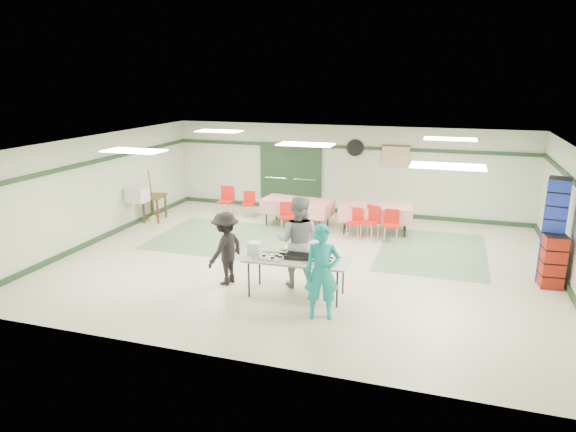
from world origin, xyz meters
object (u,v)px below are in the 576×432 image
(dining_table_a, at_px, (375,212))
(chair_c, at_px, (392,222))
(serving_table, at_px, (296,260))
(crate_stack_red, at_px, (553,261))
(crate_stack_blue_b, at_px, (552,244))
(dining_table_b, at_px, (297,206))
(chair_loose_b, at_px, (226,198))
(printer_table, at_px, (154,199))
(volunteer_teal, at_px, (322,272))
(crate_stack_blue_a, at_px, (554,231))
(chair_loose_a, at_px, (249,201))
(volunteer_dark, at_px, (226,248))
(broom, at_px, (152,195))
(volunteer_grey, at_px, (298,241))
(chair_b, at_px, (355,220))
(office_printer, at_px, (137,195))
(chair_d, at_px, (287,214))
(chair_a, at_px, (372,219))

(dining_table_a, xyz_separation_m, chair_c, (0.51, -0.57, -0.07))
(serving_table, bearing_deg, crate_stack_red, 20.54)
(chair_c, distance_m, crate_stack_blue_b, 3.87)
(dining_table_b, bearing_deg, serving_table, -66.77)
(chair_loose_b, distance_m, crate_stack_blue_b, 8.86)
(printer_table, bearing_deg, crate_stack_blue_b, -20.34)
(volunteer_teal, distance_m, crate_stack_blue_a, 5.08)
(dining_table_a, relative_size, chair_loose_a, 2.59)
(volunteer_dark, distance_m, chair_loose_b, 5.24)
(dining_table_b, bearing_deg, crate_stack_blue_b, -14.19)
(volunteer_teal, xyz_separation_m, broom, (-6.31, 4.69, -0.09))
(serving_table, height_order, volunteer_dark, volunteer_dark)
(volunteer_teal, xyz_separation_m, volunteer_grey, (-0.81, 1.26, 0.09))
(volunteer_teal, height_order, dining_table_b, volunteer_teal)
(chair_loose_a, height_order, crate_stack_red, crate_stack_red)
(chair_b, distance_m, crate_stack_blue_a, 4.77)
(office_printer, bearing_deg, volunteer_grey, -25.13)
(volunteer_dark, relative_size, crate_stack_blue_b, 0.94)
(chair_d, height_order, chair_loose_b, chair_loose_b)
(dining_table_a, xyz_separation_m, office_printer, (-6.37, -1.54, 0.38))
(chair_d, xyz_separation_m, office_printer, (-4.05, -0.96, 0.46))
(chair_loose_a, bearing_deg, chair_loose_b, -167.91)
(dining_table_a, bearing_deg, volunteer_dark, -124.88)
(chair_d, relative_size, crate_stack_blue_b, 0.50)
(dining_table_a, relative_size, chair_b, 2.58)
(crate_stack_blue_a, height_order, crate_stack_red, crate_stack_blue_a)
(chair_d, bearing_deg, printer_table, 161.69)
(dining_table_b, bearing_deg, chair_d, -94.85)
(chair_loose_a, relative_size, office_printer, 1.50)
(chair_c, height_order, broom, broom)
(chair_loose_a, distance_m, office_printer, 3.25)
(volunteer_teal, height_order, chair_loose_b, volunteer_teal)
(crate_stack_blue_b, relative_size, printer_table, 1.78)
(chair_d, bearing_deg, volunteer_teal, -86.09)
(volunteer_teal, height_order, printer_table, volunteer_teal)
(serving_table, distance_m, volunteer_dark, 1.55)
(serving_table, height_order, chair_c, chair_c)
(dining_table_a, height_order, chair_a, chair_a)
(crate_stack_blue_b, bearing_deg, chair_a, 155.64)
(dining_table_a, height_order, chair_d, chair_d)
(crate_stack_blue_a, bearing_deg, crate_stack_blue_b, 90.00)
(volunteer_dark, relative_size, office_printer, 2.90)
(chair_a, height_order, chair_loose_b, chair_loose_b)
(chair_b, xyz_separation_m, office_printer, (-5.92, -0.96, 0.47))
(crate_stack_blue_b, distance_m, office_printer, 10.33)
(volunteer_dark, bearing_deg, dining_table_b, -168.95)
(chair_b, bearing_deg, volunteer_teal, -80.31)
(broom, bearing_deg, chair_a, 14.14)
(volunteer_dark, xyz_separation_m, dining_table_b, (0.18, 4.49, -0.18))
(broom, bearing_deg, serving_table, -22.07)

